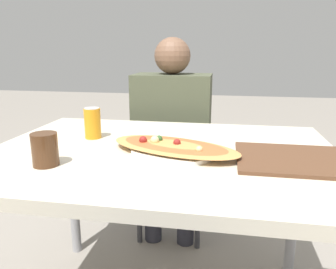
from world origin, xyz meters
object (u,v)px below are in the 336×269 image
Objects in this scene: pizza_main at (174,147)px; drink_glass at (45,149)px; dining_table at (162,168)px; person_seated at (172,124)px; soda_can at (93,123)px; chair_far_seated at (175,152)px.

pizza_main is 0.42m from drink_glass.
person_seated is at bearing 96.20° from dining_table.
drink_glass is at bearing -152.47° from pizza_main.
person_seated is at bearing 67.61° from soda_can.
chair_far_seated is at bearing 98.51° from pizza_main.
person_seated is at bearing 90.00° from chair_far_seated.
drink_glass is (-0.25, -0.90, 0.11)m from person_seated.
person_seated is at bearing 74.43° from drink_glass.
soda_can is (-0.23, -0.68, 0.33)m from chair_far_seated.
chair_far_seated is 8.19× the size of drink_glass.
dining_table is at bearing -19.49° from soda_can.
chair_far_seated is (-0.07, 0.79, -0.19)m from dining_table.
person_seated reaches higher than pizza_main.
soda_can reaches higher than pizza_main.
chair_far_seated is 6.81× the size of soda_can.
person_seated is 0.63m from soda_can.
dining_table is 0.11m from pizza_main.
soda_can reaches higher than dining_table.
person_seated is at bearing 99.79° from pizza_main.
dining_table is at bearing 95.35° from chair_far_seated.
soda_can is at bearing 70.93° from chair_far_seated.
pizza_main is at bearing 99.79° from person_seated.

